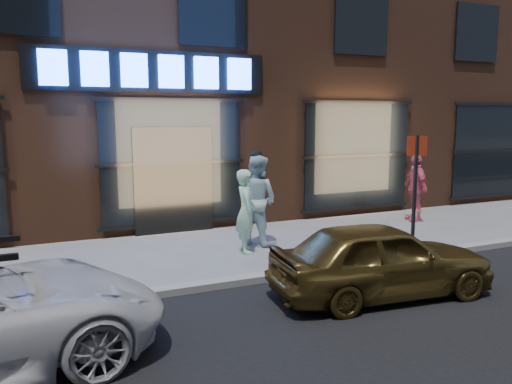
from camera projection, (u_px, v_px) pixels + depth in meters
ground at (238, 285)px, 7.91m from camera, size 90.00×90.00×0.00m
curb at (238, 281)px, 7.90m from camera, size 60.00×0.25×0.12m
storefront_building at (134, 28)px, 14.35m from camera, size 30.20×8.28×10.30m
man_bowtie at (246, 211)px, 9.69m from camera, size 0.51×0.66×1.63m
man_cap at (257, 200)px, 10.31m from camera, size 1.06×1.14×1.86m
passerby at (415, 188)px, 12.63m from camera, size 0.61×1.05×1.69m
gold_sedan at (381, 259)px, 7.33m from camera, size 3.43×1.65×1.13m
sign_post at (415, 184)px, 9.37m from camera, size 0.35×0.18×2.30m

